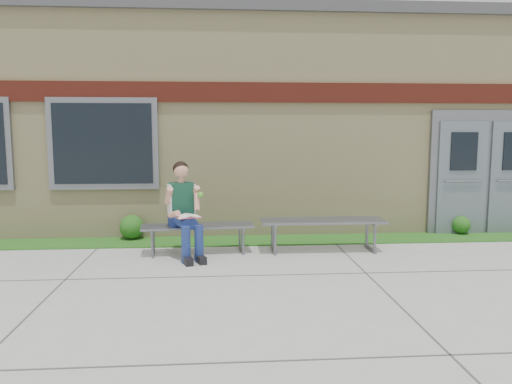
{
  "coord_description": "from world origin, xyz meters",
  "views": [
    {
      "loc": [
        -0.99,
        -5.97,
        1.94
      ],
      "look_at": [
        -0.41,
        1.7,
        0.98
      ],
      "focal_mm": 35.0,
      "sensor_mm": 36.0,
      "label": 1
    }
  ],
  "objects": [
    {
      "name": "ground",
      "position": [
        0.0,
        0.0,
        0.0
      ],
      "size": [
        80.0,
        80.0,
        0.0
      ],
      "primitive_type": "plane",
      "color": "#9E9E99",
      "rests_on": "ground"
    },
    {
      "name": "grass_strip",
      "position": [
        0.0,
        2.6,
        0.01
      ],
      "size": [
        16.0,
        0.8,
        0.02
      ],
      "primitive_type": "cube",
      "color": "#1E5316",
      "rests_on": "ground"
    },
    {
      "name": "school_building",
      "position": [
        -0.0,
        5.99,
        2.1
      ],
      "size": [
        16.2,
        6.22,
        4.2
      ],
      "color": "beige",
      "rests_on": "ground"
    },
    {
      "name": "bench_left",
      "position": [
        -1.33,
        1.81,
        0.35
      ],
      "size": [
        1.78,
        0.64,
        0.45
      ],
      "rotation": [
        0.0,
        0.0,
        0.09
      ],
      "color": "slate",
      "rests_on": "ground"
    },
    {
      "name": "bench_right",
      "position": [
        0.67,
        1.81,
        0.4
      ],
      "size": [
        1.98,
        0.58,
        0.51
      ],
      "rotation": [
        0.0,
        0.0,
        -0.02
      ],
      "color": "slate",
      "rests_on": "ground"
    },
    {
      "name": "girl",
      "position": [
        -1.52,
        1.59,
        0.75
      ],
      "size": [
        0.66,
        0.96,
        1.46
      ],
      "rotation": [
        0.0,
        0.0,
        0.32
      ],
      "color": "navy",
      "rests_on": "ground"
    },
    {
      "name": "shrub_mid",
      "position": [
        -2.54,
        2.85,
        0.23
      ],
      "size": [
        0.43,
        0.43,
        0.43
      ],
      "primitive_type": "sphere",
      "color": "#1E5316",
      "rests_on": "grass_strip"
    },
    {
      "name": "shrub_east",
      "position": [
        3.51,
        2.85,
        0.19
      ],
      "size": [
        0.33,
        0.33,
        0.33
      ],
      "primitive_type": "sphere",
      "color": "#1E5316",
      "rests_on": "grass_strip"
    }
  ]
}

